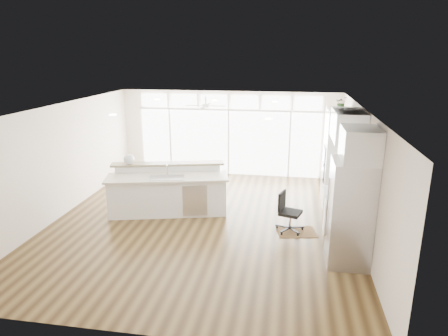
# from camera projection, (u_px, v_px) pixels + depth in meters

# --- Properties ---
(floor) EXTENTS (7.00, 8.00, 0.02)m
(floor) POSITION_uv_depth(u_px,v_px,m) (203.00, 222.00, 9.46)
(floor) COLOR #3B2812
(floor) RESTS_ON ground
(ceiling) EXTENTS (7.00, 8.00, 0.02)m
(ceiling) POSITION_uv_depth(u_px,v_px,m) (201.00, 108.00, 8.71)
(ceiling) COLOR silver
(ceiling) RESTS_ON wall_back
(wall_back) EXTENTS (7.00, 0.04, 2.70)m
(wall_back) POSITION_uv_depth(u_px,v_px,m) (229.00, 133.00, 12.87)
(wall_back) COLOR white
(wall_back) RESTS_ON floor
(wall_front) EXTENTS (7.00, 0.04, 2.70)m
(wall_front) POSITION_uv_depth(u_px,v_px,m) (137.00, 249.00, 5.30)
(wall_front) COLOR white
(wall_front) RESTS_ON floor
(wall_left) EXTENTS (0.04, 8.00, 2.70)m
(wall_left) POSITION_uv_depth(u_px,v_px,m) (61.00, 161.00, 9.64)
(wall_left) COLOR white
(wall_left) RESTS_ON floor
(wall_right) EXTENTS (0.04, 8.00, 2.70)m
(wall_right) POSITION_uv_depth(u_px,v_px,m) (362.00, 175.00, 8.53)
(wall_right) COLOR white
(wall_right) RESTS_ON floor
(glass_wall) EXTENTS (5.80, 0.06, 2.08)m
(glass_wall) POSITION_uv_depth(u_px,v_px,m) (229.00, 143.00, 12.90)
(glass_wall) COLOR white
(glass_wall) RESTS_ON wall_back
(transom_row) EXTENTS (5.90, 0.06, 0.40)m
(transom_row) POSITION_uv_depth(u_px,v_px,m) (229.00, 101.00, 12.53)
(transom_row) COLOR white
(transom_row) RESTS_ON wall_back
(desk_window) EXTENTS (0.04, 0.85, 0.85)m
(desk_window) POSITION_uv_depth(u_px,v_px,m) (359.00, 162.00, 8.76)
(desk_window) COLOR white
(desk_window) RESTS_ON wall_right
(ceiling_fan) EXTENTS (1.16, 1.16, 0.32)m
(ceiling_fan) POSITION_uv_depth(u_px,v_px,m) (206.00, 102.00, 11.50)
(ceiling_fan) COLOR silver
(ceiling_fan) RESTS_ON ceiling
(recessed_lights) EXTENTS (3.40, 3.00, 0.02)m
(recessed_lights) POSITION_uv_depth(u_px,v_px,m) (203.00, 108.00, 8.90)
(recessed_lights) COLOR beige
(recessed_lights) RESTS_ON ceiling
(oven_cabinet) EXTENTS (0.64, 1.20, 2.50)m
(oven_cabinet) POSITION_uv_depth(u_px,v_px,m) (337.00, 157.00, 10.31)
(oven_cabinet) COLOR white
(oven_cabinet) RESTS_ON floor
(desk_nook) EXTENTS (0.72, 1.30, 0.76)m
(desk_nook) POSITION_uv_depth(u_px,v_px,m) (339.00, 210.00, 9.14)
(desk_nook) COLOR white
(desk_nook) RESTS_ON floor
(upper_cabinets) EXTENTS (0.64, 1.30, 0.64)m
(upper_cabinets) POSITION_uv_depth(u_px,v_px,m) (348.00, 125.00, 8.59)
(upper_cabinets) COLOR white
(upper_cabinets) RESTS_ON wall_right
(refrigerator) EXTENTS (0.76, 0.90, 2.00)m
(refrigerator) POSITION_uv_depth(u_px,v_px,m) (350.00, 213.00, 7.41)
(refrigerator) COLOR #BABBC0
(refrigerator) RESTS_ON floor
(fridge_cabinet) EXTENTS (0.64, 0.90, 0.60)m
(fridge_cabinet) POSITION_uv_depth(u_px,v_px,m) (360.00, 145.00, 7.04)
(fridge_cabinet) COLOR white
(fridge_cabinet) RESTS_ON wall_right
(framed_photos) EXTENTS (0.06, 0.22, 0.80)m
(framed_photos) POSITION_uv_depth(u_px,v_px,m) (354.00, 161.00, 9.39)
(framed_photos) COLOR black
(framed_photos) RESTS_ON wall_right
(kitchen_island) EXTENTS (3.14, 1.79, 1.17)m
(kitchen_island) POSITION_uv_depth(u_px,v_px,m) (168.00, 191.00, 9.81)
(kitchen_island) COLOR white
(kitchen_island) RESTS_ON floor
(rug) EXTENTS (0.93, 0.74, 0.01)m
(rug) POSITION_uv_depth(u_px,v_px,m) (296.00, 232.00, 8.92)
(rug) COLOR #3D2613
(rug) RESTS_ON floor
(office_chair) EXTENTS (0.57, 0.55, 0.89)m
(office_chair) POSITION_uv_depth(u_px,v_px,m) (290.00, 212.00, 8.86)
(office_chair) COLOR black
(office_chair) RESTS_ON floor
(fishbowl) EXTENTS (0.29, 0.29, 0.27)m
(fishbowl) POSITION_uv_depth(u_px,v_px,m) (129.00, 159.00, 9.93)
(fishbowl) COLOR silver
(fishbowl) RESTS_ON kitchen_island
(monitor) EXTENTS (0.14, 0.43, 0.35)m
(monitor) POSITION_uv_depth(u_px,v_px,m) (337.00, 187.00, 9.00)
(monitor) COLOR black
(monitor) RESTS_ON desk_nook
(keyboard) EXTENTS (0.18, 0.36, 0.02)m
(keyboard) POSITION_uv_depth(u_px,v_px,m) (329.00, 194.00, 9.07)
(keyboard) COLOR white
(keyboard) RESTS_ON desk_nook
(potted_plant) EXTENTS (0.32, 0.35, 0.25)m
(potted_plant) POSITION_uv_depth(u_px,v_px,m) (341.00, 104.00, 9.93)
(potted_plant) COLOR #356029
(potted_plant) RESTS_ON oven_cabinet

